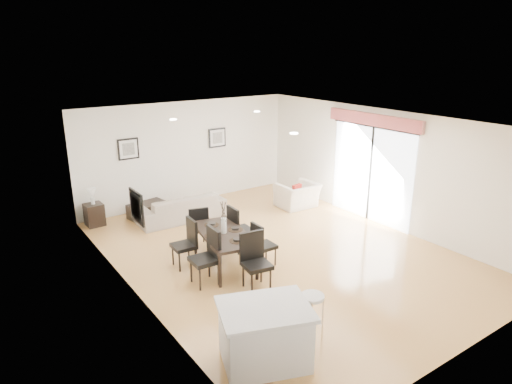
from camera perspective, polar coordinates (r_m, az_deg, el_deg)
ground at (r=9.46m, az=2.84°, el=-7.52°), size 8.00×8.00×0.00m
wall_back at (r=12.27m, az=-8.55°, el=4.91°), size 6.00×0.04×2.70m
wall_front at (r=6.51m, az=25.24°, el=-8.43°), size 6.00×0.04×2.70m
wall_left at (r=7.61m, az=-15.26°, el=-3.58°), size 0.04×8.00×2.70m
wall_right at (r=11.00m, az=15.46°, el=2.97°), size 0.04×8.00×2.70m
ceiling at (r=8.66m, az=3.12°, el=8.85°), size 6.00×8.00×0.02m
sofa at (r=11.21m, az=-9.37°, el=-1.91°), size 2.14×0.88×0.62m
armchair at (r=11.97m, az=5.17°, el=-0.40°), size 1.01×0.89×0.64m
courtyard_plant_a at (r=12.68m, az=25.78°, el=-0.90°), size 0.84×0.79×0.73m
courtyard_plant_b at (r=14.18m, az=19.13°, el=1.55°), size 0.42×0.42×0.64m
dining_table at (r=8.69m, az=-4.03°, el=-5.52°), size 1.12×1.76×0.68m
dining_chair_wnear at (r=8.13m, az=-5.96°, el=-7.61°), size 0.47×0.47×1.02m
dining_chair_wfar at (r=8.80m, az=-8.58°, el=-5.98°), size 0.44×0.44×0.94m
dining_chair_enear at (r=8.71m, az=0.65°, el=-6.31°), size 0.39×0.39×0.87m
dining_chair_efar at (r=9.31m, az=-2.32°, el=-4.32°), size 0.45×0.45×0.96m
dining_chair_head at (r=7.95m, az=-0.19°, el=-8.18°), size 0.51×0.51×1.00m
dining_chair_foot at (r=9.54m, az=-7.25°, el=-4.11°), size 0.50×0.50×0.91m
vase at (r=8.56m, az=-4.07°, el=-3.53°), size 0.80×1.23×0.62m
coffee_table at (r=11.56m, az=-13.38°, el=-2.23°), size 0.97×0.68×0.36m
side_table at (r=11.37m, az=-19.55°, el=-2.68°), size 0.41×0.41×0.53m
table_lamp at (r=11.21m, az=-19.82°, el=-0.22°), size 0.20×0.20×0.38m
cushion at (r=11.79m, az=5.13°, el=0.27°), size 0.29×0.14×0.28m
kitchen_island at (r=6.29m, az=1.10°, el=-17.38°), size 1.43×1.26×0.83m
bar_stool at (r=6.61m, az=7.04°, el=-13.45°), size 0.33×0.33×0.73m
framed_print_back_left at (r=11.58m, az=-15.67°, el=5.20°), size 0.52×0.04×0.52m
framed_print_back_right at (r=12.59m, az=-4.87°, el=6.77°), size 0.52×0.04×0.52m
framed_print_left_wall at (r=7.34m, az=-14.69°, el=-1.83°), size 0.04×0.52×0.52m
sliding_door at (r=11.08m, az=14.27°, el=4.85°), size 0.12×2.70×2.57m
courtyard at (r=14.08m, az=20.99°, el=3.80°), size 6.00×6.00×2.00m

